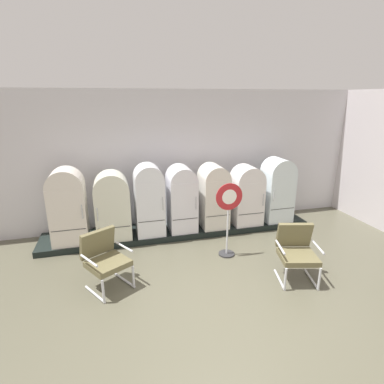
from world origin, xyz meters
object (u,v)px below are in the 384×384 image
(refrigerator_3, at_px, (182,196))
(armchair_left, at_px, (105,257))
(sign_stand, at_px, (228,218))
(refrigerator_5, at_px, (247,194))
(refrigerator_0, at_px, (68,204))
(refrigerator_4, at_px, (213,194))
(refrigerator_6, at_px, (277,188))
(armchair_right, at_px, (297,250))
(refrigerator_1, at_px, (112,204))
(refrigerator_2, at_px, (149,198))

(refrigerator_3, relative_size, armchair_left, 1.53)
(sign_stand, bearing_deg, refrigerator_5, 51.76)
(refrigerator_0, distance_m, armchair_left, 1.81)
(refrigerator_0, relative_size, refrigerator_3, 1.07)
(refrigerator_4, bearing_deg, refrigerator_6, -1.37)
(refrigerator_5, distance_m, armchair_right, 2.23)
(refrigerator_4, xyz_separation_m, armchair_right, (0.73, -2.25, -0.36))
(refrigerator_1, bearing_deg, refrigerator_4, 0.79)
(refrigerator_4, height_order, refrigerator_6, refrigerator_6)
(refrigerator_2, distance_m, refrigerator_4, 1.48)
(refrigerator_3, distance_m, refrigerator_4, 0.75)
(refrigerator_4, relative_size, refrigerator_5, 1.04)
(armchair_left, bearing_deg, refrigerator_4, 34.50)
(refrigerator_4, bearing_deg, armchair_left, -145.50)
(refrigerator_0, bearing_deg, armchair_left, -66.77)
(refrigerator_4, bearing_deg, refrigerator_0, -179.13)
(refrigerator_4, relative_size, sign_stand, 0.98)
(refrigerator_5, distance_m, armchair_left, 3.62)
(refrigerator_2, height_order, armchair_left, refrigerator_2)
(refrigerator_4, distance_m, refrigerator_6, 1.60)
(refrigerator_0, distance_m, refrigerator_3, 2.37)
(refrigerator_0, bearing_deg, sign_stand, -21.00)
(refrigerator_4, relative_size, armchair_right, 1.51)
(armchair_left, bearing_deg, sign_stand, 11.30)
(refrigerator_0, height_order, refrigerator_5, refrigerator_0)
(refrigerator_6, bearing_deg, refrigerator_3, 179.18)
(refrigerator_0, distance_m, refrigerator_5, 3.92)
(armchair_left, bearing_deg, refrigerator_6, 22.02)
(refrigerator_2, bearing_deg, refrigerator_3, 3.01)
(sign_stand, bearing_deg, armchair_right, -51.42)
(refrigerator_2, bearing_deg, armchair_right, -45.09)
(armchair_left, relative_size, sign_stand, 0.65)
(refrigerator_5, xyz_separation_m, armchair_left, (-3.22, -1.62, -0.32))
(refrigerator_0, relative_size, armchair_left, 1.63)
(refrigerator_6, height_order, armchair_right, refrigerator_6)
(refrigerator_1, relative_size, refrigerator_2, 0.92)
(refrigerator_4, height_order, armchair_left, refrigerator_4)
(armchair_left, height_order, sign_stand, sign_stand)
(refrigerator_5, bearing_deg, armchair_right, -91.83)
(refrigerator_5, bearing_deg, armchair_left, -153.36)
(refrigerator_4, relative_size, refrigerator_6, 0.95)
(armchair_right, bearing_deg, armchair_left, 169.40)
(refrigerator_0, bearing_deg, refrigerator_6, 0.11)
(refrigerator_0, relative_size, refrigerator_1, 1.09)
(refrigerator_2, xyz_separation_m, refrigerator_4, (1.47, 0.04, -0.05))
(refrigerator_2, relative_size, refrigerator_3, 1.06)
(refrigerator_1, xyz_separation_m, refrigerator_2, (0.77, -0.01, 0.08))
(refrigerator_3, height_order, armchair_right, refrigerator_3)
(refrigerator_5, distance_m, refrigerator_6, 0.80)
(refrigerator_1, height_order, sign_stand, refrigerator_1)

